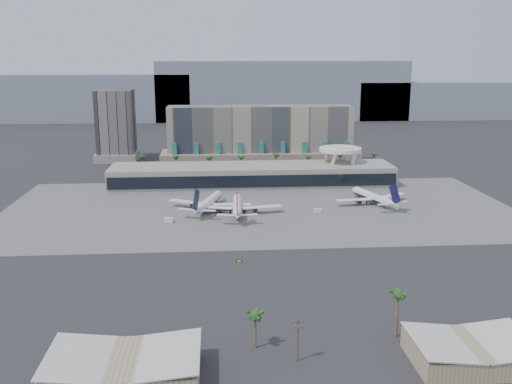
{
  "coord_description": "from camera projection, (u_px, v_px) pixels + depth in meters",
  "views": [
    {
      "loc": [
        -22.34,
        -227.44,
        76.67
      ],
      "look_at": [
        -2.78,
        40.0,
        12.16
      ],
      "focal_mm": 40.0,
      "sensor_mm": 36.0,
      "label": 1
    }
  ],
  "objects": [
    {
      "name": "hangar_right",
      "position": [
        471.0,
        352.0,
        145.38
      ],
      "size": [
        30.55,
        20.6,
        6.89
      ],
      "color": "gray",
      "rests_on": "ground"
    },
    {
      "name": "airliner_left",
      "position": [
        208.0,
        202.0,
        289.35
      ],
      "size": [
        42.37,
        43.87,
        15.61
      ],
      "rotation": [
        0.0,
        0.0,
        -0.3
      ],
      "color": "white",
      "rests_on": "ground"
    },
    {
      "name": "mountain_ridge",
      "position": [
        255.0,
        95.0,
        690.79
      ],
      "size": [
        680.0,
        60.0,
        70.0
      ],
      "color": "gray",
      "rests_on": "ground"
    },
    {
      "name": "near_palm_a",
      "position": [
        255.0,
        320.0,
        151.56
      ],
      "size": [
        6.0,
        6.0,
        10.83
      ],
      "color": "brown",
      "rests_on": "ground"
    },
    {
      "name": "hangar_left",
      "position": [
        124.0,
        368.0,
        137.21
      ],
      "size": [
        36.65,
        22.6,
        7.55
      ],
      "color": "gray",
      "rests_on": "ground"
    },
    {
      "name": "utility_pole",
      "position": [
        298.0,
        336.0,
        145.07
      ],
      "size": [
        3.2,
        0.85,
        12.0
      ],
      "color": "#4C3826",
      "rests_on": "ground"
    },
    {
      "name": "hotel",
      "position": [
        260.0,
        141.0,
        405.96
      ],
      "size": [
        140.0,
        30.0,
        42.0
      ],
      "color": "tan",
      "rests_on": "ground"
    },
    {
      "name": "terminal",
      "position": [
        252.0,
        174.0,
        345.04
      ],
      "size": [
        170.0,
        32.5,
        14.5
      ],
      "color": "#9E988B",
      "rests_on": "ground"
    },
    {
      "name": "service_vehicle_b",
      "position": [
        318.0,
        210.0,
        285.33
      ],
      "size": [
        3.58,
        2.07,
        1.83
      ],
      "primitive_type": "cube",
      "rotation": [
        0.0,
        0.0,
        -0.01
      ],
      "color": "silver",
      "rests_on": "ground"
    },
    {
      "name": "saucer_structure",
      "position": [
        340.0,
        152.0,
        352.13
      ],
      "size": [
        26.0,
        26.0,
        21.89
      ],
      "color": "white",
      "rests_on": "ground"
    },
    {
      "name": "office_tower",
      "position": [
        116.0,
        130.0,
        421.89
      ],
      "size": [
        30.0,
        30.0,
        52.0
      ],
      "color": "black",
      "rests_on": "ground"
    },
    {
      "name": "taxiway_sign",
      "position": [
        239.0,
        261.0,
        216.47
      ],
      "size": [
        2.16,
        0.51,
        0.98
      ],
      "rotation": [
        0.0,
        0.0,
        0.09
      ],
      "color": "black",
      "rests_on": "ground"
    },
    {
      "name": "palm_row",
      "position": [
        259.0,
        157.0,
        378.7
      ],
      "size": [
        157.8,
        2.8,
        13.1
      ],
      "color": "brown",
      "rests_on": "ground"
    },
    {
      "name": "apron_pad",
      "position": [
        259.0,
        208.0,
        293.38
      ],
      "size": [
        260.0,
        130.0,
        0.06
      ],
      "primitive_type": "cube",
      "color": "#5B5B59",
      "rests_on": "ground"
    },
    {
      "name": "airliner_right",
      "position": [
        373.0,
        197.0,
        300.79
      ],
      "size": [
        40.73,
        42.13,
        15.09
      ],
      "rotation": [
        0.0,
        0.0,
        0.33
      ],
      "color": "white",
      "rests_on": "ground"
    },
    {
      "name": "service_vehicle_a",
      "position": [
        169.0,
        220.0,
        268.14
      ],
      "size": [
        4.85,
        3.18,
        2.18
      ],
      "primitive_type": "cube",
      "rotation": [
        0.0,
        0.0,
        -0.24
      ],
      "color": "silver",
      "rests_on": "ground"
    },
    {
      "name": "ground",
      "position": [
        269.0,
        242.0,
        240.06
      ],
      "size": [
        900.0,
        900.0,
        0.0
      ],
      "primitive_type": "plane",
      "color": "#232326",
      "rests_on": "ground"
    },
    {
      "name": "near_palm_b",
      "position": [
        398.0,
        300.0,
        156.93
      ],
      "size": [
        6.0,
        6.0,
        13.97
      ],
      "color": "brown",
      "rests_on": "ground"
    },
    {
      "name": "airliner_centre",
      "position": [
        237.0,
        206.0,
        281.51
      ],
      "size": [
        44.68,
        46.03,
        15.88
      ],
      "rotation": [
        0.0,
        0.0,
        -0.04
      ],
      "color": "white",
      "rests_on": "ground"
    }
  ]
}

